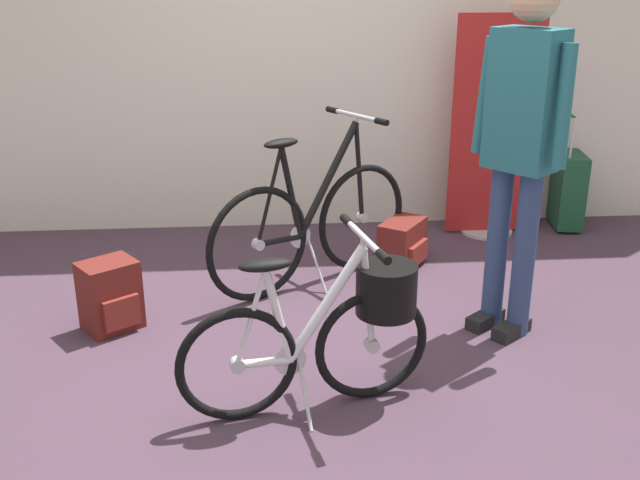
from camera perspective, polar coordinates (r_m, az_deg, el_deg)
ground_plane at (r=3.67m, az=1.31°, el=-9.01°), size 6.18×6.18×0.00m
back_wall at (r=5.22m, az=-0.86°, el=17.45°), size 6.18×0.10×3.05m
floor_banner_stand at (r=5.25m, az=13.16°, el=7.43°), size 0.60×0.36×1.50m
folding_bike_foreground at (r=3.15m, az=1.18°, el=-6.51°), size 1.09×0.53×0.78m
display_bike_left at (r=4.35m, az=-0.58°, el=1.26°), size 1.21×0.82×0.99m
visitor_near_wall at (r=3.73m, az=15.16°, el=7.84°), size 0.39×0.43×1.78m
rolling_suitcase at (r=5.62m, az=18.44°, el=3.71°), size 0.23×0.38×0.83m
backpack_on_floor at (r=4.70m, az=6.34°, el=-0.29°), size 0.35×0.39×0.30m
handbag_on_floor at (r=4.02m, az=-15.74°, el=-4.15°), size 0.35×0.34×0.37m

